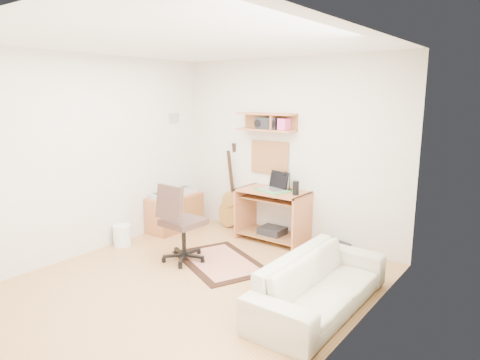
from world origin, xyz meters
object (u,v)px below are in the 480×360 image
Objects in this scene: task_chair at (183,222)px; cabinet at (175,212)px; desk at (273,216)px; sofa at (321,275)px; printer at (332,248)px.

task_chair is 1.35m from cabinet.
sofa is at bearing -43.76° from desk.
desk reaches higher than sofa.
task_chair is at bearing -119.21° from printer.
cabinet is at bearing -162.77° from desk.
sofa is at bearing -17.27° from cabinet.
desk is 1.41m from task_chair.
sofa is at bearing -52.37° from printer.
printer is (2.43, 0.50, -0.19)m from cabinet.
desk is 1.11× the size of cabinet.
desk is 2.01m from sofa.
desk is 0.97m from printer.
task_chair is at bearing -110.51° from desk.
task_chair is 2.00m from printer.
printer is (1.42, 1.34, -0.43)m from task_chair.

